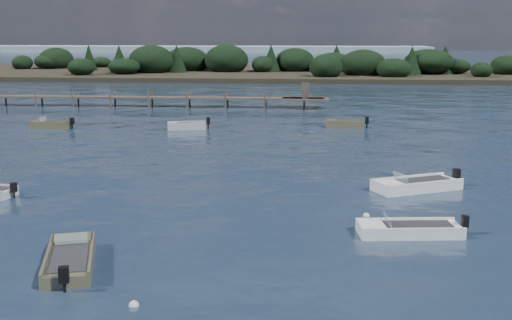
# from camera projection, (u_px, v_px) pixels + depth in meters

# --- Properties ---
(ground) EXTENTS (400.00, 400.00, 0.00)m
(ground) POSITION_uv_depth(u_px,v_px,m) (275.00, 97.00, 81.98)
(ground) COLOR #162334
(ground) RESTS_ON ground
(dinghy_near_olive) EXTENTS (2.81, 4.82, 1.16)m
(dinghy_near_olive) POSITION_uv_depth(u_px,v_px,m) (70.00, 262.00, 22.95)
(dinghy_near_olive) COLOR brown
(dinghy_near_olive) RESTS_ON ground
(dinghy_mid_white_b) EXTENTS (4.98, 3.63, 1.25)m
(dinghy_mid_white_b) POSITION_uv_depth(u_px,v_px,m) (416.00, 187.00, 33.92)
(dinghy_mid_white_b) COLOR white
(dinghy_mid_white_b) RESTS_ON ground
(dinghy_mid_white_a) EXTENTS (4.60, 2.03, 1.06)m
(dinghy_mid_white_a) POSITION_uv_depth(u_px,v_px,m) (409.00, 231.00, 26.46)
(dinghy_mid_white_a) COLOR white
(dinghy_mid_white_a) RESTS_ON ground
(dinghy_extra_b) EXTENTS (3.90, 1.79, 1.25)m
(dinghy_extra_b) POSITION_uv_depth(u_px,v_px,m) (51.00, 126.00, 55.53)
(dinghy_extra_b) COLOR brown
(dinghy_extra_b) RESTS_ON ground
(tender_far_grey_b) EXTENTS (3.74, 1.65, 1.26)m
(tender_far_grey_b) POSITION_uv_depth(u_px,v_px,m) (345.00, 125.00, 55.82)
(tender_far_grey_b) COLOR brown
(tender_far_grey_b) RESTS_ON ground
(tender_far_white) EXTENTS (3.71, 1.94, 1.24)m
(tender_far_white) POSITION_uv_depth(u_px,v_px,m) (187.00, 127.00, 54.84)
(tender_far_white) COLOR #B2B8BA
(tender_far_white) RESTS_ON ground
(buoy_a) EXTENTS (0.32, 0.32, 0.32)m
(buoy_a) POSITION_uv_depth(u_px,v_px,m) (134.00, 306.00, 19.65)
(buoy_a) COLOR silver
(buoy_a) RESTS_ON ground
(buoy_b) EXTENTS (0.32, 0.32, 0.32)m
(buoy_b) POSITION_uv_depth(u_px,v_px,m) (366.00, 216.00, 29.12)
(buoy_b) COLOR silver
(buoy_b) RESTS_ON ground
(jetty) EXTENTS (64.50, 3.20, 3.40)m
(jetty) POSITION_uv_depth(u_px,v_px,m) (75.00, 97.00, 71.80)
(jetty) COLOR #51453B
(jetty) RESTS_ON ground
(far_headland) EXTENTS (190.00, 40.00, 5.80)m
(far_headland) POSITION_uv_depth(u_px,v_px,m) (421.00, 65.00, 118.66)
(far_headland) COLOR black
(far_headland) RESTS_ON ground
(distant_haze) EXTENTS (280.00, 20.00, 2.40)m
(distant_haze) POSITION_uv_depth(u_px,v_px,m) (72.00, 52.00, 255.28)
(distant_haze) COLOR #869AA5
(distant_haze) RESTS_ON ground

